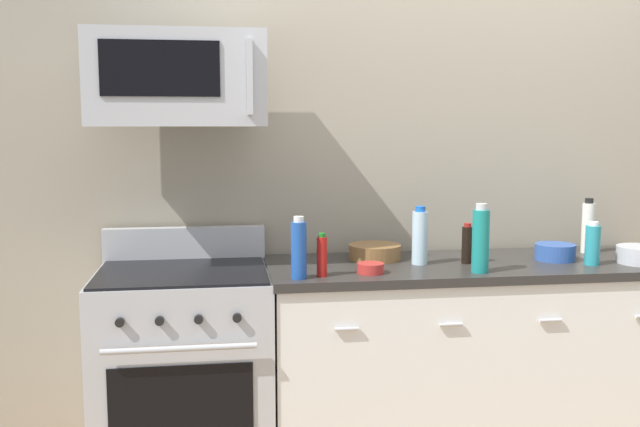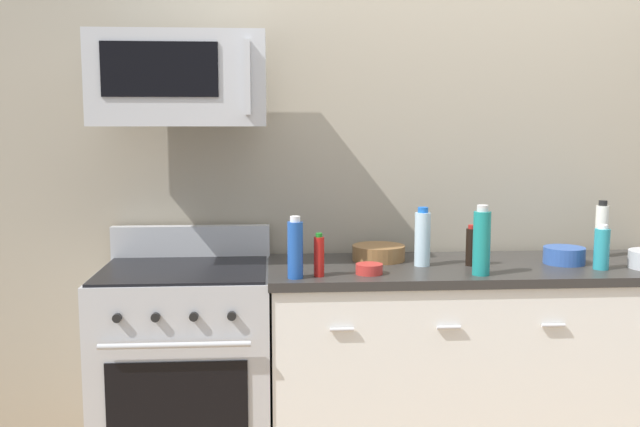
{
  "view_description": "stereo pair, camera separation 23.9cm",
  "coord_description": "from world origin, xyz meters",
  "px_view_note": "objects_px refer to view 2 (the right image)",
  "views": [
    {
      "loc": [
        -1.18,
        -3.1,
        1.56
      ],
      "look_at": [
        -0.74,
        -0.05,
        1.17
      ],
      "focal_mm": 39.67,
      "sensor_mm": 36.0,
      "label": 1
    },
    {
      "loc": [
        -0.95,
        -3.13,
        1.56
      ],
      "look_at": [
        -0.74,
        -0.05,
        1.17
      ],
      "focal_mm": 39.67,
      "sensor_mm": 36.0,
      "label": 2
    }
  ],
  "objects_px": {
    "bottle_soy_sauce_dark": "(471,246)",
    "bowl_red_small": "(369,269)",
    "bowl_wooden_salad": "(379,252)",
    "bowl_blue_mixing": "(564,255)",
    "microwave": "(181,80)",
    "bottle_water_clear": "(422,238)",
    "range_oven": "(187,366)",
    "bottle_sparkling_teal": "(482,242)",
    "bottle_dish_soap": "(602,248)",
    "bottle_soda_blue": "(295,249)",
    "bottle_vinegar_white": "(602,230)",
    "bottle_hot_sauce_red": "(319,256)"
  },
  "relations": [
    {
      "from": "bottle_vinegar_white",
      "to": "bottle_water_clear",
      "type": "height_order",
      "value": "bottle_vinegar_white"
    },
    {
      "from": "bottle_soy_sauce_dark",
      "to": "bowl_red_small",
      "type": "height_order",
      "value": "bottle_soy_sauce_dark"
    },
    {
      "from": "bottle_vinegar_white",
      "to": "bottle_soda_blue",
      "type": "bearing_deg",
      "value": -165.75
    },
    {
      "from": "bottle_vinegar_white",
      "to": "bowl_wooden_salad",
      "type": "relative_size",
      "value": 1.1
    },
    {
      "from": "microwave",
      "to": "bowl_blue_mixing",
      "type": "relative_size",
      "value": 3.95
    },
    {
      "from": "bottle_soy_sauce_dark",
      "to": "microwave",
      "type": "bearing_deg",
      "value": 176.95
    },
    {
      "from": "range_oven",
      "to": "bottle_sparkling_teal",
      "type": "bearing_deg",
      "value": -9.91
    },
    {
      "from": "bottle_soda_blue",
      "to": "bowl_wooden_salad",
      "type": "xyz_separation_m",
      "value": [
        0.41,
        0.36,
        -0.09
      ]
    },
    {
      "from": "bottle_soda_blue",
      "to": "bowl_blue_mixing",
      "type": "xyz_separation_m",
      "value": [
        1.25,
        0.22,
        -0.08
      ]
    },
    {
      "from": "bottle_sparkling_teal",
      "to": "bottle_soda_blue",
      "type": "height_order",
      "value": "bottle_sparkling_teal"
    },
    {
      "from": "range_oven",
      "to": "bottle_sparkling_teal",
      "type": "xyz_separation_m",
      "value": [
        1.28,
        -0.22,
        0.59
      ]
    },
    {
      "from": "range_oven",
      "to": "bottle_soy_sauce_dark",
      "type": "distance_m",
      "value": 1.4
    },
    {
      "from": "bowl_red_small",
      "to": "bowl_wooden_salad",
      "type": "bearing_deg",
      "value": 74.07
    },
    {
      "from": "range_oven",
      "to": "bottle_water_clear",
      "type": "xyz_separation_m",
      "value": [
        1.07,
        -0.01,
        0.58
      ]
    },
    {
      "from": "bowl_blue_mixing",
      "to": "bottle_water_clear",
      "type": "bearing_deg",
      "value": -179.64
    },
    {
      "from": "range_oven",
      "to": "bowl_red_small",
      "type": "bearing_deg",
      "value": -12.09
    },
    {
      "from": "bottle_water_clear",
      "to": "bowl_wooden_salad",
      "type": "distance_m",
      "value": 0.24
    },
    {
      "from": "bottle_hot_sauce_red",
      "to": "bowl_red_small",
      "type": "distance_m",
      "value": 0.23
    },
    {
      "from": "bottle_dish_soap",
      "to": "bowl_red_small",
      "type": "bearing_deg",
      "value": -178.43
    },
    {
      "from": "bottle_soda_blue",
      "to": "bowl_red_small",
      "type": "bearing_deg",
      "value": 10.81
    },
    {
      "from": "range_oven",
      "to": "bottle_soda_blue",
      "type": "distance_m",
      "value": 0.79
    },
    {
      "from": "bowl_wooden_salad",
      "to": "bottle_water_clear",
      "type": "bearing_deg",
      "value": -38.5
    },
    {
      "from": "range_oven",
      "to": "bottle_dish_soap",
      "type": "relative_size",
      "value": 5.36
    },
    {
      "from": "bottle_dish_soap",
      "to": "bowl_wooden_salad",
      "type": "bearing_deg",
      "value": 164.03
    },
    {
      "from": "bottle_vinegar_white",
      "to": "bottle_soda_blue",
      "type": "xyz_separation_m",
      "value": [
        -1.49,
        -0.38,
        -0.01
      ]
    },
    {
      "from": "bottle_sparkling_teal",
      "to": "range_oven",
      "type": "bearing_deg",
      "value": 170.09
    },
    {
      "from": "bottle_sparkling_teal",
      "to": "microwave",
      "type": "bearing_deg",
      "value": 168.15
    },
    {
      "from": "bottle_hot_sauce_red",
      "to": "bottle_vinegar_white",
      "type": "height_order",
      "value": "bottle_vinegar_white"
    },
    {
      "from": "range_oven",
      "to": "bottle_soy_sauce_dark",
      "type": "xyz_separation_m",
      "value": [
        1.3,
        -0.02,
        0.54
      ]
    },
    {
      "from": "microwave",
      "to": "bottle_water_clear",
      "type": "distance_m",
      "value": 1.28
    },
    {
      "from": "range_oven",
      "to": "bottle_vinegar_white",
      "type": "relative_size",
      "value": 3.9
    },
    {
      "from": "bowl_blue_mixing",
      "to": "bottle_sparkling_teal",
      "type": "bearing_deg",
      "value": -154.73
    },
    {
      "from": "bottle_soy_sauce_dark",
      "to": "bottle_soda_blue",
      "type": "distance_m",
      "value": 0.83
    },
    {
      "from": "range_oven",
      "to": "bottle_sparkling_teal",
      "type": "height_order",
      "value": "bottle_sparkling_teal"
    },
    {
      "from": "microwave",
      "to": "bottle_sparkling_teal",
      "type": "distance_m",
      "value": 1.48
    },
    {
      "from": "microwave",
      "to": "bottle_hot_sauce_red",
      "type": "xyz_separation_m",
      "value": [
        0.59,
        -0.25,
        -0.74
      ]
    },
    {
      "from": "bottle_soy_sauce_dark",
      "to": "bottle_vinegar_white",
      "type": "bearing_deg",
      "value": 13.84
    },
    {
      "from": "microwave",
      "to": "bottle_water_clear",
      "type": "bearing_deg",
      "value": -3.12
    },
    {
      "from": "bowl_wooden_salad",
      "to": "bowl_red_small",
      "type": "distance_m",
      "value": 0.31
    },
    {
      "from": "bottle_soy_sauce_dark",
      "to": "bowl_red_small",
      "type": "relative_size",
      "value": 1.6
    },
    {
      "from": "bowl_blue_mixing",
      "to": "bowl_red_small",
      "type": "xyz_separation_m",
      "value": [
        -0.93,
        -0.16,
        -0.02
      ]
    },
    {
      "from": "bottle_soy_sauce_dark",
      "to": "bowl_red_small",
      "type": "xyz_separation_m",
      "value": [
        -0.49,
        -0.15,
        -0.07
      ]
    },
    {
      "from": "bottle_soy_sauce_dark",
      "to": "bottle_water_clear",
      "type": "distance_m",
      "value": 0.23
    },
    {
      "from": "bottle_hot_sauce_red",
      "to": "bottle_water_clear",
      "type": "relative_size",
      "value": 0.69
    },
    {
      "from": "bottle_dish_soap",
      "to": "bottle_vinegar_white",
      "type": "xyz_separation_m",
      "value": [
        0.14,
        0.29,
        0.04
      ]
    },
    {
      "from": "bottle_sparkling_teal",
      "to": "bowl_wooden_salad",
      "type": "relative_size",
      "value": 1.21
    },
    {
      "from": "bottle_water_clear",
      "to": "bowl_red_small",
      "type": "height_order",
      "value": "bottle_water_clear"
    },
    {
      "from": "bowl_wooden_salad",
      "to": "bowl_blue_mixing",
      "type": "relative_size",
      "value": 1.32
    },
    {
      "from": "bottle_water_clear",
      "to": "range_oven",
      "type": "bearing_deg",
      "value": 179.27
    },
    {
      "from": "bottle_hot_sauce_red",
      "to": "bowl_wooden_salad",
      "type": "distance_m",
      "value": 0.46
    }
  ]
}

